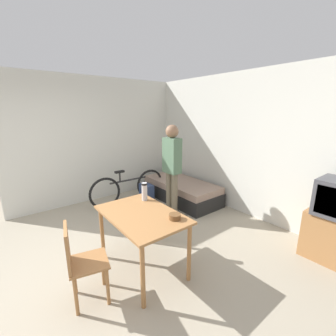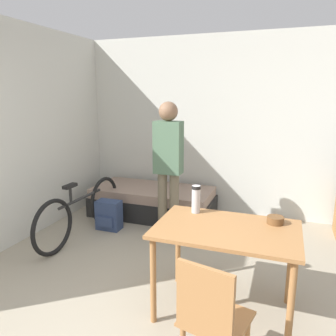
{
  "view_description": "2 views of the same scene",
  "coord_description": "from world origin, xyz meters",
  "px_view_note": "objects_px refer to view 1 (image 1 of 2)",
  "views": [
    {
      "loc": [
        2.53,
        -0.46,
        1.99
      ],
      "look_at": [
        -0.44,
        1.87,
        1.02
      ],
      "focal_mm": 24.0,
      "sensor_mm": 36.0,
      "label": 1
    },
    {
      "loc": [
        0.75,
        -1.66,
        1.84
      ],
      "look_at": [
        -0.44,
        1.61,
        1.05
      ],
      "focal_mm": 35.0,
      "sensor_mm": 36.0,
      "label": 2
    }
  ],
  "objects_px": {
    "daybed": "(181,190)",
    "backpack": "(146,193)",
    "mate_bowl": "(175,217)",
    "thermos_flask": "(144,191)",
    "tv": "(336,223)",
    "person_standing": "(172,164)",
    "wooden_chair": "(80,260)",
    "dining_table": "(142,221)",
    "bicycle": "(129,188)"
  },
  "relations": [
    {
      "from": "tv",
      "to": "wooden_chair",
      "type": "distance_m",
      "value": 3.19
    },
    {
      "from": "wooden_chair",
      "to": "bicycle",
      "type": "bearing_deg",
      "value": 141.04
    },
    {
      "from": "tv",
      "to": "person_standing",
      "type": "bearing_deg",
      "value": -160.85
    },
    {
      "from": "thermos_flask",
      "to": "person_standing",
      "type": "bearing_deg",
      "value": 122.16
    },
    {
      "from": "thermos_flask",
      "to": "bicycle",
      "type": "bearing_deg",
      "value": 159.11
    },
    {
      "from": "daybed",
      "to": "backpack",
      "type": "relative_size",
      "value": 4.54
    },
    {
      "from": "person_standing",
      "to": "backpack",
      "type": "bearing_deg",
      "value": -178.31
    },
    {
      "from": "wooden_chair",
      "to": "thermos_flask",
      "type": "height_order",
      "value": "thermos_flask"
    },
    {
      "from": "tv",
      "to": "thermos_flask",
      "type": "relative_size",
      "value": 4.5
    },
    {
      "from": "dining_table",
      "to": "mate_bowl",
      "type": "height_order",
      "value": "mate_bowl"
    },
    {
      "from": "tv",
      "to": "dining_table",
      "type": "xyz_separation_m",
      "value": [
        -1.44,
        -2.09,
        0.12
      ]
    },
    {
      "from": "dining_table",
      "to": "backpack",
      "type": "height_order",
      "value": "dining_table"
    },
    {
      "from": "daybed",
      "to": "mate_bowl",
      "type": "relative_size",
      "value": 13.44
    },
    {
      "from": "tv",
      "to": "person_standing",
      "type": "height_order",
      "value": "person_standing"
    },
    {
      "from": "daybed",
      "to": "thermos_flask",
      "type": "relative_size",
      "value": 7.27
    },
    {
      "from": "mate_bowl",
      "to": "person_standing",
      "type": "bearing_deg",
      "value": 142.1
    },
    {
      "from": "tv",
      "to": "daybed",
      "type": "bearing_deg",
      "value": -177.11
    },
    {
      "from": "daybed",
      "to": "thermos_flask",
      "type": "bearing_deg",
      "value": -56.2
    },
    {
      "from": "person_standing",
      "to": "thermos_flask",
      "type": "height_order",
      "value": "person_standing"
    },
    {
      "from": "daybed",
      "to": "thermos_flask",
      "type": "xyz_separation_m",
      "value": [
        1.13,
        -1.69,
        0.7
      ]
    },
    {
      "from": "thermos_flask",
      "to": "mate_bowl",
      "type": "relative_size",
      "value": 1.85
    },
    {
      "from": "bicycle",
      "to": "thermos_flask",
      "type": "height_order",
      "value": "thermos_flask"
    },
    {
      "from": "wooden_chair",
      "to": "person_standing",
      "type": "relative_size",
      "value": 0.51
    },
    {
      "from": "backpack",
      "to": "daybed",
      "type": "bearing_deg",
      "value": 62.88
    },
    {
      "from": "mate_bowl",
      "to": "backpack",
      "type": "xyz_separation_m",
      "value": [
        -2.19,
        1.01,
        -0.61
      ]
    },
    {
      "from": "bicycle",
      "to": "backpack",
      "type": "distance_m",
      "value": 0.41
    },
    {
      "from": "dining_table",
      "to": "bicycle",
      "type": "relative_size",
      "value": 0.66
    },
    {
      "from": "person_standing",
      "to": "thermos_flask",
      "type": "xyz_separation_m",
      "value": [
        0.63,
        -1.0,
        -0.11
      ]
    },
    {
      "from": "dining_table",
      "to": "wooden_chair",
      "type": "bearing_deg",
      "value": -86.16
    },
    {
      "from": "wooden_chair",
      "to": "thermos_flask",
      "type": "bearing_deg",
      "value": 110.19
    },
    {
      "from": "daybed",
      "to": "person_standing",
      "type": "height_order",
      "value": "person_standing"
    },
    {
      "from": "bicycle",
      "to": "person_standing",
      "type": "height_order",
      "value": "person_standing"
    },
    {
      "from": "wooden_chair",
      "to": "person_standing",
      "type": "height_order",
      "value": "person_standing"
    },
    {
      "from": "thermos_flask",
      "to": "backpack",
      "type": "xyz_separation_m",
      "value": [
        -1.49,
        0.98,
        -0.71
      ]
    },
    {
      "from": "dining_table",
      "to": "mate_bowl",
      "type": "relative_size",
      "value": 8.42
    },
    {
      "from": "mate_bowl",
      "to": "tv",
      "type": "bearing_deg",
      "value": 60.09
    },
    {
      "from": "daybed",
      "to": "dining_table",
      "type": "bearing_deg",
      "value": -53.08
    },
    {
      "from": "tv",
      "to": "dining_table",
      "type": "relative_size",
      "value": 0.99
    },
    {
      "from": "daybed",
      "to": "dining_table",
      "type": "xyz_separation_m",
      "value": [
        1.46,
        -1.94,
        0.46
      ]
    },
    {
      "from": "bicycle",
      "to": "mate_bowl",
      "type": "bearing_deg",
      "value": -15.86
    },
    {
      "from": "dining_table",
      "to": "backpack",
      "type": "relative_size",
      "value": 2.84
    },
    {
      "from": "mate_bowl",
      "to": "thermos_flask",
      "type": "bearing_deg",
      "value": 177.42
    },
    {
      "from": "wooden_chair",
      "to": "person_standing",
      "type": "distance_m",
      "value": 2.33
    },
    {
      "from": "wooden_chair",
      "to": "mate_bowl",
      "type": "relative_size",
      "value": 6.53
    },
    {
      "from": "bicycle",
      "to": "backpack",
      "type": "height_order",
      "value": "bicycle"
    },
    {
      "from": "daybed",
      "to": "wooden_chair",
      "type": "height_order",
      "value": "wooden_chair"
    },
    {
      "from": "daybed",
      "to": "person_standing",
      "type": "distance_m",
      "value": 1.18
    },
    {
      "from": "wooden_chair",
      "to": "thermos_flask",
      "type": "distance_m",
      "value": 1.18
    },
    {
      "from": "daybed",
      "to": "person_standing",
      "type": "bearing_deg",
      "value": -53.91
    },
    {
      "from": "person_standing",
      "to": "wooden_chair",
      "type": "bearing_deg",
      "value": -63.63
    }
  ]
}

